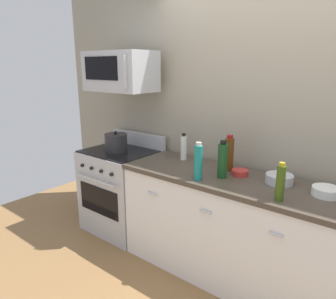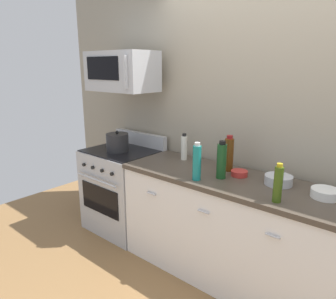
# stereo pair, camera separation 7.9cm
# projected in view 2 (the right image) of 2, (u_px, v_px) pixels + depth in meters

# --- Properties ---
(ground_plane) EXTENTS (6.56, 6.56, 0.00)m
(ground_plane) POSITION_uv_depth(u_px,v_px,m) (249.00, 286.00, 2.65)
(ground_plane) COLOR olive
(back_wall) EXTENTS (5.46, 0.10, 2.70)m
(back_wall) POSITION_uv_depth(u_px,v_px,m) (282.00, 122.00, 2.60)
(back_wall) COLOR #9E937F
(back_wall) RESTS_ON ground_plane
(counter_unit) EXTENTS (2.37, 0.66, 0.92)m
(counter_unit) POSITION_uv_depth(u_px,v_px,m) (253.00, 237.00, 2.53)
(counter_unit) COLOR white
(counter_unit) RESTS_ON ground_plane
(range_oven) EXTENTS (0.76, 0.69, 1.07)m
(range_oven) POSITION_uv_depth(u_px,v_px,m) (123.00, 189.00, 3.50)
(range_oven) COLOR #B7BABF
(range_oven) RESTS_ON ground_plane
(microwave) EXTENTS (0.74, 0.44, 0.40)m
(microwave) POSITION_uv_depth(u_px,v_px,m) (122.00, 71.00, 3.20)
(microwave) COLOR #B7BABF
(bottle_sparkling_teal) EXTENTS (0.07, 0.07, 0.31)m
(bottle_sparkling_teal) POSITION_uv_depth(u_px,v_px,m) (197.00, 162.00, 2.47)
(bottle_sparkling_teal) COLOR #197F7A
(bottle_sparkling_teal) RESTS_ON countertop_slab
(bottle_wine_amber) EXTENTS (0.08, 0.08, 0.31)m
(bottle_wine_amber) POSITION_uv_depth(u_px,v_px,m) (229.00, 154.00, 2.69)
(bottle_wine_amber) COLOR #59330F
(bottle_wine_amber) RESTS_ON countertop_slab
(bottle_vinegar_white) EXTENTS (0.06, 0.06, 0.26)m
(bottle_vinegar_white) POSITION_uv_depth(u_px,v_px,m) (184.00, 147.00, 3.02)
(bottle_vinegar_white) COLOR silver
(bottle_vinegar_white) RESTS_ON countertop_slab
(bottle_wine_green) EXTENTS (0.08, 0.08, 0.31)m
(bottle_wine_green) POSITION_uv_depth(u_px,v_px,m) (222.00, 161.00, 2.51)
(bottle_wine_green) COLOR #19471E
(bottle_wine_green) RESTS_ON countertop_slab
(bottle_olive_oil) EXTENTS (0.06, 0.06, 0.27)m
(bottle_olive_oil) POSITION_uv_depth(u_px,v_px,m) (278.00, 184.00, 2.07)
(bottle_olive_oil) COLOR #385114
(bottle_olive_oil) RESTS_ON countertop_slab
(bowl_steel_prep) EXTENTS (0.21, 0.21, 0.07)m
(bowl_steel_prep) POSITION_uv_depth(u_px,v_px,m) (278.00, 180.00, 2.40)
(bowl_steel_prep) COLOR #B2B5BA
(bowl_steel_prep) RESTS_ON countertop_slab
(bowl_white_ceramic) EXTENTS (0.19, 0.19, 0.06)m
(bowl_white_ceramic) POSITION_uv_depth(u_px,v_px,m) (325.00, 193.00, 2.16)
(bowl_white_ceramic) COLOR white
(bowl_white_ceramic) RESTS_ON countertop_slab
(bowl_red_small) EXTENTS (0.14, 0.14, 0.05)m
(bowl_red_small) POSITION_uv_depth(u_px,v_px,m) (239.00, 173.00, 2.59)
(bowl_red_small) COLOR #B72D28
(bowl_red_small) RESTS_ON countertop_slab
(stockpot) EXTENTS (0.24, 0.24, 0.22)m
(stockpot) POSITION_uv_depth(u_px,v_px,m) (117.00, 142.00, 3.32)
(stockpot) COLOR #262628
(stockpot) RESTS_ON range_oven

